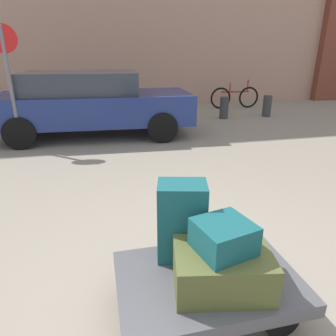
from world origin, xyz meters
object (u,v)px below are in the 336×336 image
(bicycle_leaning, at_px, (235,97))
(no_parking_sign, at_px, (9,75))
(bollard_kerb_mid, at_px, (267,106))
(parked_car, at_px, (92,102))
(luggage_cart, at_px, (207,284))
(suitcase_olive_rear_left, at_px, (221,267))
(bollard_kerb_near, at_px, (224,108))
(duffel_bag_teal_topmost_pile, at_px, (224,237))
(suitcase_teal_center, at_px, (182,221))

(bicycle_leaning, height_order, no_parking_sign, no_parking_sign)
(bollard_kerb_mid, bearing_deg, parked_car, -167.25)
(parked_car, height_order, bollard_kerb_mid, parked_car)
(luggage_cart, relative_size, parked_car, 0.28)
(suitcase_olive_rear_left, xyz_separation_m, no_parking_sign, (-2.23, 4.75, 0.94))
(luggage_cart, relative_size, suitcase_olive_rear_left, 2.03)
(suitcase_olive_rear_left, relative_size, bollard_kerb_near, 0.98)
(bicycle_leaning, bearing_deg, bollard_kerb_mid, -79.23)
(duffel_bag_teal_topmost_pile, xyz_separation_m, parked_car, (-0.82, 5.57, 0.06))
(bollard_kerb_mid, distance_m, no_parking_sign, 6.90)
(duffel_bag_teal_topmost_pile, relative_size, bollard_kerb_mid, 0.54)
(bicycle_leaning, bearing_deg, suitcase_teal_center, -117.46)
(suitcase_olive_rear_left, bearing_deg, suitcase_teal_center, 126.62)
(bollard_kerb_near, bearing_deg, duffel_bag_teal_topmost_pile, -113.31)
(parked_car, bearing_deg, suitcase_teal_center, -82.86)
(suitcase_olive_rear_left, height_order, duffel_bag_teal_topmost_pile, duffel_bag_teal_topmost_pile)
(luggage_cart, distance_m, no_parking_sign, 5.27)
(parked_car, bearing_deg, no_parking_sign, -150.03)
(duffel_bag_teal_topmost_pile, distance_m, bollard_kerb_mid, 7.98)
(suitcase_teal_center, height_order, bollard_kerb_mid, suitcase_teal_center)
(suitcase_olive_rear_left, relative_size, bollard_kerb_mid, 0.98)
(bollard_kerb_near, bearing_deg, parked_car, -162.73)
(parked_car, relative_size, bicycle_leaning, 2.50)
(parked_car, bearing_deg, bollard_kerb_near, 17.27)
(bicycle_leaning, height_order, bollard_kerb_near, bicycle_leaning)
(parked_car, xyz_separation_m, bollard_kerb_near, (3.72, 1.16, -0.45))
(suitcase_teal_center, relative_size, parked_car, 0.13)
(suitcase_olive_rear_left, bearing_deg, bicycle_leaning, 75.25)
(bollard_kerb_near, bearing_deg, suitcase_olive_rear_left, -113.31)
(duffel_bag_teal_topmost_pile, xyz_separation_m, bollard_kerb_near, (2.90, 6.72, -0.39))
(bicycle_leaning, xyz_separation_m, bollard_kerb_near, (-1.08, -1.61, -0.06))
(bollard_kerb_mid, height_order, no_parking_sign, no_parking_sign)
(parked_car, relative_size, bollard_kerb_mid, 7.09)
(suitcase_olive_rear_left, height_order, bollard_kerb_near, bollard_kerb_near)
(duffel_bag_teal_topmost_pile, distance_m, bollard_kerb_near, 7.33)
(luggage_cart, xyz_separation_m, bollard_kerb_mid, (4.34, 6.63, 0.04))
(suitcase_olive_rear_left, distance_m, no_parking_sign, 5.34)
(luggage_cart, bearing_deg, bollard_kerb_mid, 56.80)
(duffel_bag_teal_topmost_pile, distance_m, bicycle_leaning, 9.25)
(suitcase_olive_rear_left, relative_size, duffel_bag_teal_topmost_pile, 1.83)
(no_parking_sign, bearing_deg, bollard_kerb_mid, 16.81)
(luggage_cart, height_order, bicycle_leaning, bicycle_leaning)
(luggage_cart, bearing_deg, suitcase_olive_rear_left, -59.26)
(duffel_bag_teal_topmost_pile, height_order, bollard_kerb_near, duffel_bag_teal_topmost_pile)
(bicycle_leaning, xyz_separation_m, no_parking_sign, (-6.22, -3.58, 1.04))
(bollard_kerb_near, xyz_separation_m, no_parking_sign, (-5.13, -1.97, 1.11))
(bollard_kerb_near, relative_size, no_parking_sign, 0.27)
(suitcase_teal_center, height_order, duffel_bag_teal_topmost_pile, suitcase_teal_center)
(duffel_bag_teal_topmost_pile, bearing_deg, suitcase_olive_rear_left, 0.00)
(duffel_bag_teal_topmost_pile, bearing_deg, bollard_kerb_near, 53.46)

